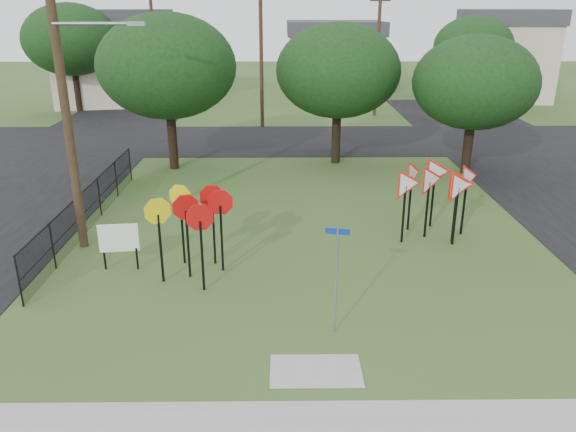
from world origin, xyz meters
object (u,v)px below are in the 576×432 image
object	(u,v)px
stop_sign_cluster	(193,214)
yield_sign_cluster	(438,183)
info_board	(119,239)
street_name_sign	(336,274)

from	to	relation	value
stop_sign_cluster	yield_sign_cluster	world-z (taller)	yield_sign_cluster
stop_sign_cluster	info_board	xyz separation A→B (m)	(-2.32, 0.33, -0.92)
stop_sign_cluster	info_board	world-z (taller)	stop_sign_cluster
yield_sign_cluster	stop_sign_cluster	bearing A→B (deg)	-160.12
stop_sign_cluster	info_board	size ratio (longest dim) A/B	1.75
street_name_sign	info_board	distance (m)	7.11
street_name_sign	yield_sign_cluster	xyz separation A→B (m)	(3.94, 6.02, 0.34)
street_name_sign	stop_sign_cluster	distance (m)	4.99
yield_sign_cluster	street_name_sign	bearing A→B (deg)	-123.20
stop_sign_cluster	yield_sign_cluster	xyz separation A→B (m)	(7.75, 2.80, 0.02)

